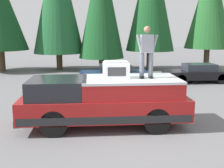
{
  "coord_description": "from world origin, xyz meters",
  "views": [
    {
      "loc": [
        -8.56,
        1.13,
        3.2
      ],
      "look_at": [
        0.98,
        0.36,
        1.35
      ],
      "focal_mm": 44.56,
      "sensor_mm": 36.0,
      "label": 1
    }
  ],
  "objects_px": {
    "compressor_unit": "(116,70)",
    "parked_car_navy": "(114,74)",
    "parked_car_black": "(198,73)",
    "person_on_truck_bed": "(147,51)",
    "pickup_truck": "(105,101)"
  },
  "relations": [
    {
      "from": "compressor_unit",
      "to": "parked_car_black",
      "type": "height_order",
      "value": "compressor_unit"
    },
    {
      "from": "compressor_unit",
      "to": "parked_car_navy",
      "type": "distance_m",
      "value": 7.91
    },
    {
      "from": "compressor_unit",
      "to": "person_on_truck_bed",
      "type": "distance_m",
      "value": 1.18
    },
    {
      "from": "pickup_truck",
      "to": "person_on_truck_bed",
      "type": "distance_m",
      "value": 2.17
    },
    {
      "from": "person_on_truck_bed",
      "to": "parked_car_black",
      "type": "relative_size",
      "value": 0.41
    },
    {
      "from": "compressor_unit",
      "to": "parked_car_black",
      "type": "xyz_separation_m",
      "value": [
        7.69,
        -5.88,
        -1.35
      ]
    },
    {
      "from": "person_on_truck_bed",
      "to": "parked_car_navy",
      "type": "bearing_deg",
      "value": 2.82
    },
    {
      "from": "compressor_unit",
      "to": "person_on_truck_bed",
      "type": "xyz_separation_m",
      "value": [
        -0.07,
        -1.0,
        0.62
      ]
    },
    {
      "from": "person_on_truck_bed",
      "to": "parked_car_black",
      "type": "bearing_deg",
      "value": -32.16
    },
    {
      "from": "compressor_unit",
      "to": "parked_car_black",
      "type": "relative_size",
      "value": 0.2
    },
    {
      "from": "person_on_truck_bed",
      "to": "pickup_truck",
      "type": "bearing_deg",
      "value": 86.12
    },
    {
      "from": "compressor_unit",
      "to": "parked_car_navy",
      "type": "bearing_deg",
      "value": -4.5
    },
    {
      "from": "compressor_unit",
      "to": "parked_car_navy",
      "type": "relative_size",
      "value": 0.2
    },
    {
      "from": "compressor_unit",
      "to": "parked_car_navy",
      "type": "xyz_separation_m",
      "value": [
        7.78,
        -0.61,
        -1.35
      ]
    },
    {
      "from": "compressor_unit",
      "to": "parked_car_black",
      "type": "distance_m",
      "value": 9.77
    }
  ]
}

